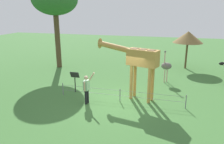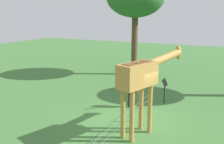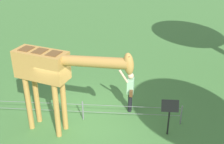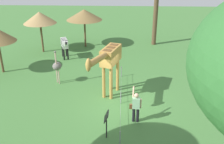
% 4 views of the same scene
% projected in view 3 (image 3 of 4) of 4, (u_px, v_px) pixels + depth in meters
% --- Properties ---
extents(ground_plane, '(60.00, 60.00, 0.00)m').
position_uv_depth(ground_plane, '(83.00, 120.00, 10.42)').
color(ground_plane, '#427538').
extents(giraffe, '(3.86, 1.68, 3.32)m').
position_uv_depth(giraffe, '(51.00, 71.00, 8.89)').
color(giraffe, '#BC8942').
rests_on(giraffe, ground_plane).
extents(visitor, '(0.58, 0.59, 1.76)m').
position_uv_depth(visitor, '(130.00, 90.00, 10.62)').
color(visitor, black).
rests_on(visitor, ground_plane).
extents(info_sign, '(0.56, 0.21, 1.32)m').
position_uv_depth(info_sign, '(170.00, 111.00, 9.30)').
color(info_sign, black).
rests_on(info_sign, ground_plane).
extents(wire_fence, '(7.05, 0.05, 0.75)m').
position_uv_depth(wire_fence, '(83.00, 110.00, 10.30)').
color(wire_fence, slate).
rests_on(wire_fence, ground_plane).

